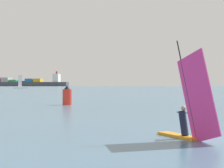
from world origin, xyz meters
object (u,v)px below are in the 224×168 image
object	(u,v)px
cargo_ship	(22,83)
channel_buoy	(67,96)
small_sailboat	(21,87)
windsurfer	(189,113)

from	to	relation	value
cargo_ship	channel_buoy	size ratio (longest dim) A/B	90.11
channel_buoy	small_sailboat	bearing A→B (deg)	103.58
windsurfer	channel_buoy	bearing A→B (deg)	-10.54
windsurfer	small_sailboat	xyz separation A→B (m)	(-58.08, 235.96, -0.22)
cargo_ship	small_sailboat	size ratio (longest dim) A/B	20.25
cargo_ship	channel_buoy	xyz separation A→B (m)	(174.10, -792.13, -6.98)
windsurfer	cargo_ship	distance (m)	839.62
channel_buoy	small_sailboat	world-z (taller)	small_sailboat
windsurfer	small_sailboat	world-z (taller)	small_sailboat
windsurfer	channel_buoy	xyz separation A→B (m)	(-7.73, 27.54, -0.09)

